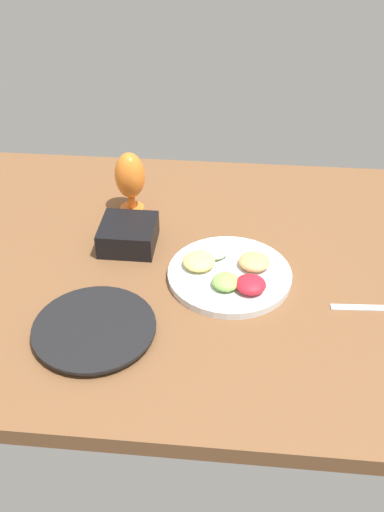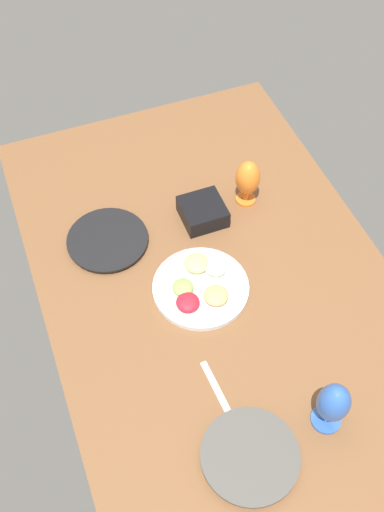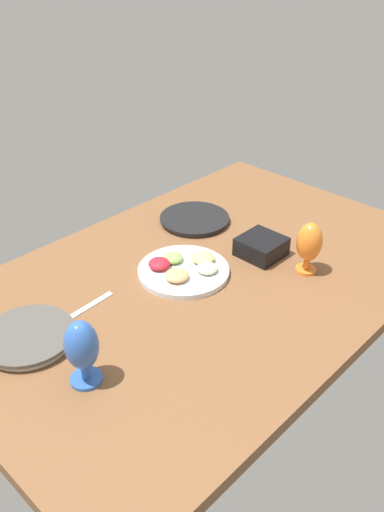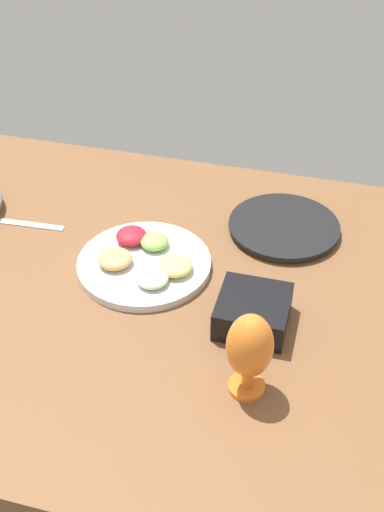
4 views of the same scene
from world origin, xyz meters
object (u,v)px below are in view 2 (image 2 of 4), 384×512
object	(u,v)px
dinner_plate_right	(108,240)
hurricane_glass_blue	(333,404)
fruit_platter	(200,286)
hurricane_glass_orange	(248,179)
square_bowl_black	(203,211)
dinner_plate_left	(250,457)

from	to	relation	value
dinner_plate_right	hurricane_glass_blue	xyz separation A→B (cm)	(-76.55, -36.42, 9.48)
dinner_plate_right	hurricane_glass_blue	size ratio (longest dim) A/B	1.43
fruit_platter	hurricane_glass_blue	world-z (taller)	hurricane_glass_blue
dinner_plate_right	hurricane_glass_orange	size ratio (longest dim) A/B	1.49
square_bowl_black	hurricane_glass_orange	bearing A→B (deg)	-82.55
fruit_platter	hurricane_glass_orange	world-z (taller)	hurricane_glass_orange
fruit_platter	hurricane_glass_orange	size ratio (longest dim) A/B	1.68
dinner_plate_right	hurricane_glass_blue	distance (cm)	85.30
hurricane_glass_blue	hurricane_glass_orange	world-z (taller)	hurricane_glass_blue
dinner_plate_right	hurricane_glass_orange	world-z (taller)	hurricane_glass_orange
dinner_plate_right	dinner_plate_left	bearing A→B (deg)	-169.97
dinner_plate_left	square_bowl_black	world-z (taller)	square_bowl_black
hurricane_glass_blue	dinner_plate_right	bearing A→B (deg)	25.44
dinner_plate_left	dinner_plate_right	size ratio (longest dim) A/B	0.97
dinner_plate_right	hurricane_glass_blue	bearing A→B (deg)	-154.56
hurricane_glass_orange	square_bowl_black	xyz separation A→B (cm)	(-2.14, 16.32, -6.66)
dinner_plate_right	fruit_platter	size ratio (longest dim) A/B	0.89
hurricane_glass_orange	fruit_platter	bearing A→B (deg)	135.68
hurricane_glass_blue	square_bowl_black	bearing A→B (deg)	3.48
fruit_platter	hurricane_glass_orange	bearing A→B (deg)	-44.32
dinner_plate_left	square_bowl_black	distance (cm)	79.31
dinner_plate_left	hurricane_glass_orange	world-z (taller)	hurricane_glass_orange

